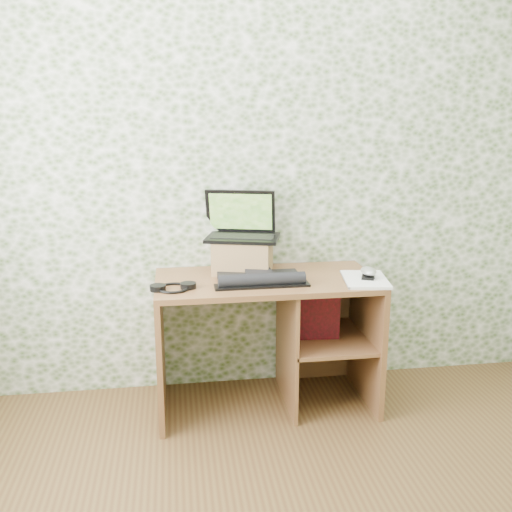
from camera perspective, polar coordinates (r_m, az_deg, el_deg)
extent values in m
plane|color=white|center=(3.31, 0.18, 8.46)|extent=(3.50, 0.00, 3.50)
cube|color=brown|center=(3.12, 1.02, -2.50)|extent=(1.20, 0.60, 0.03)
cube|color=brown|center=(3.21, -9.52, -9.34)|extent=(0.03, 0.60, 0.72)
cube|color=brown|center=(3.38, 10.91, -8.14)|extent=(0.03, 0.60, 0.72)
cube|color=brown|center=(3.26, 3.09, -8.73)|extent=(0.02, 0.56, 0.72)
cube|color=brown|center=(3.31, 7.09, -8.13)|extent=(0.46, 0.56, 0.02)
cube|color=brown|center=(3.58, 5.97, -6.70)|extent=(0.48, 0.02, 0.72)
cube|color=olive|center=(3.21, -1.31, 0.02)|extent=(0.37, 0.34, 0.19)
cube|color=black|center=(3.19, -1.32, 1.83)|extent=(0.46, 0.37, 0.02)
cube|color=black|center=(3.18, -1.30, 1.99)|extent=(0.37, 0.24, 0.00)
cube|color=black|center=(3.27, -1.58, 4.50)|extent=(0.40, 0.17, 0.25)
cube|color=#1F5117|center=(3.26, -1.56, 4.45)|extent=(0.36, 0.14, 0.21)
cube|color=black|center=(3.07, 0.27, -2.11)|extent=(0.44, 0.16, 0.03)
cube|color=black|center=(3.07, 0.27, -1.93)|extent=(0.14, 0.14, 0.05)
cylinder|color=black|center=(2.96, 0.60, -2.39)|extent=(0.46, 0.07, 0.07)
cube|color=black|center=(2.97, 0.61, -2.95)|extent=(0.50, 0.10, 0.01)
torus|color=black|center=(2.95, -8.28, -3.18)|extent=(0.19, 0.19, 0.01)
cylinder|color=black|center=(2.94, -9.79, -3.15)|extent=(0.08, 0.08, 0.03)
cylinder|color=black|center=(2.95, -6.79, -2.95)|extent=(0.08, 0.08, 0.03)
cube|color=white|center=(3.12, 10.87, -2.33)|extent=(0.27, 0.35, 0.02)
ellipsoid|color=#B7B7B9|center=(3.13, 11.17, -1.74)|extent=(0.12, 0.15, 0.04)
cylinder|color=black|center=(3.18, 11.36, -1.80)|extent=(0.02, 0.15, 0.01)
cube|color=maroon|center=(3.23, 5.87, -5.36)|extent=(0.28, 0.11, 0.33)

